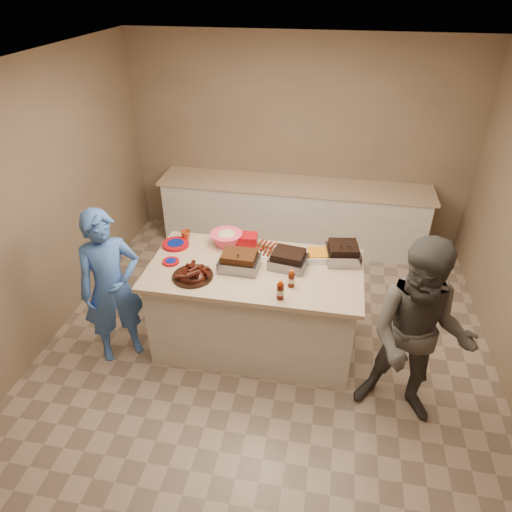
% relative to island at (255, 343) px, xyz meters
% --- Properties ---
extents(room, '(4.50, 5.00, 2.70)m').
position_rel_island_xyz_m(room, '(0.13, -0.10, 0.00)').
color(room, '#8B735A').
rests_on(room, ground).
extents(back_counter, '(3.60, 0.64, 0.90)m').
position_rel_island_xyz_m(back_counter, '(0.13, 2.10, 0.45)').
color(back_counter, silver).
rests_on(back_counter, ground).
extents(island, '(2.00, 1.05, 0.95)m').
position_rel_island_xyz_m(island, '(0.00, 0.00, 0.00)').
color(island, silver).
rests_on(island, ground).
extents(rib_platter, '(0.45, 0.45, 0.15)m').
position_rel_island_xyz_m(rib_platter, '(-0.53, -0.25, 0.95)').
color(rib_platter, '#3C1009').
rests_on(rib_platter, island).
extents(pulled_pork_tray, '(0.37, 0.28, 0.11)m').
position_rel_island_xyz_m(pulled_pork_tray, '(-0.14, -0.04, 0.95)').
color(pulled_pork_tray, '#47230F').
rests_on(pulled_pork_tray, island).
extents(brisket_tray, '(0.37, 0.33, 0.10)m').
position_rel_island_xyz_m(brisket_tray, '(0.30, 0.08, 0.95)').
color(brisket_tray, black).
rests_on(brisket_tray, island).
extents(roasting_pan, '(0.35, 0.35, 0.12)m').
position_rel_island_xyz_m(roasting_pan, '(0.80, 0.27, 0.95)').
color(roasting_pan, gray).
rests_on(roasting_pan, island).
extents(coleslaw_bowl, '(0.32, 0.32, 0.22)m').
position_rel_island_xyz_m(coleslaw_bowl, '(-0.36, 0.36, 0.95)').
color(coleslaw_bowl, '#FF4663').
rests_on(coleslaw_bowl, island).
extents(sausage_plate, '(0.33, 0.33, 0.05)m').
position_rel_island_xyz_m(sausage_plate, '(0.06, 0.30, 0.95)').
color(sausage_plate, silver).
rests_on(sausage_plate, island).
extents(mac_cheese_dish, '(0.34, 0.27, 0.08)m').
position_rel_island_xyz_m(mac_cheese_dish, '(0.60, 0.28, 0.95)').
color(mac_cheese_dish, orange).
rests_on(mac_cheese_dish, island).
extents(bbq_bottle_a, '(0.06, 0.06, 0.18)m').
position_rel_island_xyz_m(bbq_bottle_a, '(0.29, -0.42, 0.95)').
color(bbq_bottle_a, '#431005').
rests_on(bbq_bottle_a, island).
extents(bbq_bottle_b, '(0.06, 0.06, 0.17)m').
position_rel_island_xyz_m(bbq_bottle_b, '(0.36, -0.22, 0.95)').
color(bbq_bottle_b, '#431005').
rests_on(bbq_bottle_b, island).
extents(mustard_bottle, '(0.04, 0.04, 0.12)m').
position_rel_island_xyz_m(mustard_bottle, '(-0.10, 0.07, 0.95)').
color(mustard_bottle, '#F7D900').
rests_on(mustard_bottle, island).
extents(sauce_bowl, '(0.15, 0.05, 0.15)m').
position_rel_island_xyz_m(sauce_bowl, '(-0.05, 0.17, 0.95)').
color(sauce_bowl, silver).
rests_on(sauce_bowl, island).
extents(plate_stack_large, '(0.27, 0.27, 0.03)m').
position_rel_island_xyz_m(plate_stack_large, '(-0.86, 0.25, 0.95)').
color(plate_stack_large, '#A4080E').
rests_on(plate_stack_large, island).
extents(plate_stack_small, '(0.16, 0.16, 0.02)m').
position_rel_island_xyz_m(plate_stack_small, '(-0.80, -0.06, 0.95)').
color(plate_stack_small, '#A4080E').
rests_on(plate_stack_small, island).
extents(plastic_cup, '(0.10, 0.10, 0.10)m').
position_rel_island_xyz_m(plastic_cup, '(-0.80, 0.39, 0.95)').
color(plastic_cup, '#A74117').
rests_on(plastic_cup, island).
extents(basket_stack, '(0.24, 0.19, 0.11)m').
position_rel_island_xyz_m(basket_stack, '(-0.17, 0.40, 0.95)').
color(basket_stack, '#A4080E').
rests_on(basket_stack, island).
extents(guest_blue, '(1.42, 1.62, 0.38)m').
position_rel_island_xyz_m(guest_blue, '(-1.30, -0.35, 0.00)').
color(guest_blue, '#4172D1').
rests_on(guest_blue, ground).
extents(guest_gray, '(1.16, 1.85, 0.65)m').
position_rel_island_xyz_m(guest_gray, '(1.42, -0.60, 0.00)').
color(guest_gray, '#55514D').
rests_on(guest_gray, ground).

